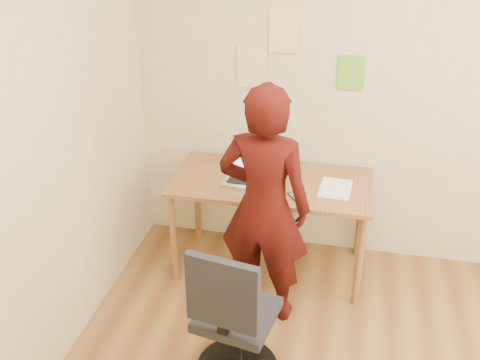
% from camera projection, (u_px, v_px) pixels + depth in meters
% --- Properties ---
extents(room, '(3.58, 3.58, 2.78)m').
position_uv_depth(room, '(386.00, 219.00, 2.16)').
color(room, brown).
rests_on(room, ground).
extents(desk, '(1.40, 0.70, 0.74)m').
position_uv_depth(desk, '(271.00, 191.00, 3.81)').
color(desk, brown).
rests_on(desk, ground).
extents(laptop, '(0.37, 0.33, 0.24)m').
position_uv_depth(laptop, '(250.00, 173.00, 3.76)').
color(laptop, '#B7B6BE').
rests_on(laptop, desk).
extents(paper_sheet, '(0.23, 0.32, 0.00)m').
position_uv_depth(paper_sheet, '(335.00, 188.00, 3.66)').
color(paper_sheet, white).
rests_on(paper_sheet, desk).
extents(phone, '(0.11, 0.13, 0.01)m').
position_uv_depth(phone, '(295.00, 196.00, 3.56)').
color(phone, black).
rests_on(phone, desk).
extents(wall_note_left, '(0.21, 0.00, 0.30)m').
position_uv_depth(wall_note_left, '(252.00, 67.00, 3.79)').
color(wall_note_left, '#E9C48B').
rests_on(wall_note_left, room).
extents(wall_note_mid, '(0.21, 0.00, 0.30)m').
position_uv_depth(wall_note_mid, '(284.00, 31.00, 3.63)').
color(wall_note_mid, '#E9C48B').
rests_on(wall_note_mid, room).
extents(wall_note_right, '(0.18, 0.00, 0.24)m').
position_uv_depth(wall_note_right, '(351.00, 73.00, 3.66)').
color(wall_note_right, '#70B729').
rests_on(wall_note_right, room).
extents(office_chair, '(0.49, 0.50, 0.94)m').
position_uv_depth(office_chair, '(233.00, 326.00, 2.96)').
color(office_chair, black).
rests_on(office_chair, ground).
extents(person, '(0.62, 0.44, 1.61)m').
position_uv_depth(person, '(264.00, 207.00, 3.31)').
color(person, '#330907').
rests_on(person, ground).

